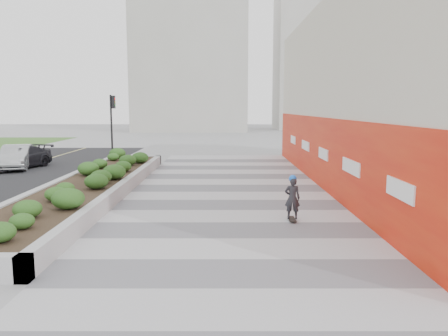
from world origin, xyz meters
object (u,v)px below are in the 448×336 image
(traffic_signal_near, at_px, (112,118))
(skateboarder, at_px, (292,198))
(planter, at_px, (91,183))
(car_silver, at_px, (17,157))
(car_dark, at_px, (18,158))

(traffic_signal_near, relative_size, skateboarder, 2.96)
(planter, xyz_separation_m, car_silver, (-6.34, 7.21, 0.25))
(skateboarder, relative_size, car_dark, 0.33)
(car_silver, height_order, car_dark, car_silver)
(planter, height_order, car_dark, car_dark)
(traffic_signal_near, xyz_separation_m, car_dark, (-4.56, -3.29, -2.13))
(traffic_signal_near, distance_m, skateboarder, 17.40)
(planter, bearing_deg, car_dark, 131.09)
(traffic_signal_near, height_order, car_dark, traffic_signal_near)
(skateboarder, height_order, car_dark, skateboarder)
(planter, height_order, traffic_signal_near, traffic_signal_near)
(skateboarder, xyz_separation_m, car_dark, (-13.65, 11.41, -0.09))
(planter, xyz_separation_m, car_dark, (-6.29, 7.21, 0.21))
(traffic_signal_near, bearing_deg, car_silver, -144.47)
(car_silver, bearing_deg, car_dark, -14.96)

